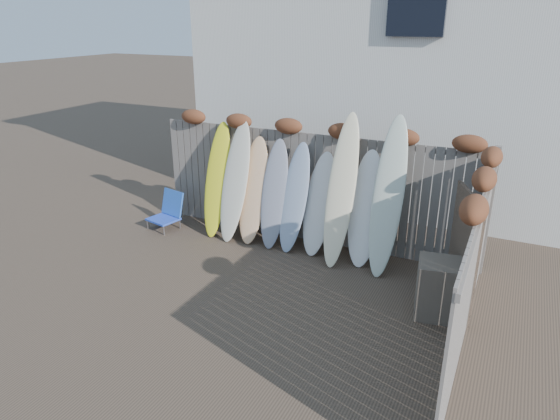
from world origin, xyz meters
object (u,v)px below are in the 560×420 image
at_px(wooden_crate, 443,289).
at_px(surfboard_0, 217,180).
at_px(beach_chair, 168,211).
at_px(lattice_panel, 463,252).

height_order(wooden_crate, surfboard_0, surfboard_0).
bearing_deg(beach_chair, surfboard_0, 13.21).
bearing_deg(lattice_panel, beach_chair, 151.90).
xyz_separation_m(beach_chair, wooden_crate, (5.34, -0.87, 0.07)).
xyz_separation_m(beach_chair, lattice_panel, (5.51, -0.54, 0.52)).
relative_size(wooden_crate, lattice_panel, 0.47).
bearing_deg(beach_chair, lattice_panel, -5.57).
xyz_separation_m(lattice_panel, surfboard_0, (-4.49, 0.78, 0.19)).
height_order(beach_chair, surfboard_0, surfboard_0).
bearing_deg(surfboard_0, lattice_panel, -12.13).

